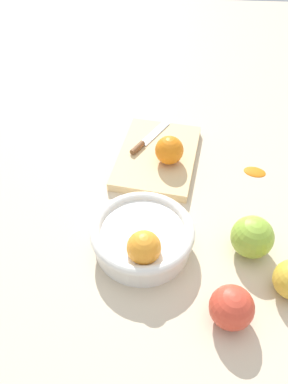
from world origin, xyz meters
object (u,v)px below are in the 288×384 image
(knife, at_px, (145,141))
(orange_on_board, at_px, (169,150))
(cutting_board, at_px, (157,157))
(apple_front_left, at_px, (252,237))
(bowl, at_px, (143,237))
(apple_front_left_2, at_px, (232,307))

(knife, bearing_deg, orange_on_board, -136.94)
(cutting_board, distance_m, knife, 0.05)
(knife, distance_m, apple_front_left, 0.37)
(cutting_board, height_order, apple_front_left, apple_front_left)
(orange_on_board, bearing_deg, bowl, 169.52)
(cutting_board, height_order, orange_on_board, orange_on_board)
(orange_on_board, bearing_deg, knife, 43.06)
(apple_front_left_2, bearing_deg, apple_front_left, -18.98)
(knife, distance_m, apple_front_left_2, 0.47)
(bowl, bearing_deg, apple_front_left, -87.13)
(bowl, xyz_separation_m, cutting_board, (0.27, -0.02, -0.02))
(cutting_board, distance_m, apple_front_left_2, 0.43)
(cutting_board, relative_size, knife, 1.79)
(bowl, bearing_deg, apple_front_left_2, -131.14)
(cutting_board, xyz_separation_m, apple_front_left_2, (-0.40, -0.14, 0.03))
(apple_front_left, bearing_deg, knife, 37.29)
(knife, height_order, apple_front_left, apple_front_left)
(cutting_board, bearing_deg, knife, 40.10)
(apple_front_left, bearing_deg, cutting_board, 36.85)
(orange_on_board, xyz_separation_m, apple_front_left, (-0.23, -0.16, -0.01))
(cutting_board, xyz_separation_m, orange_on_board, (-0.03, -0.03, 0.04))
(knife, bearing_deg, bowl, -177.09)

